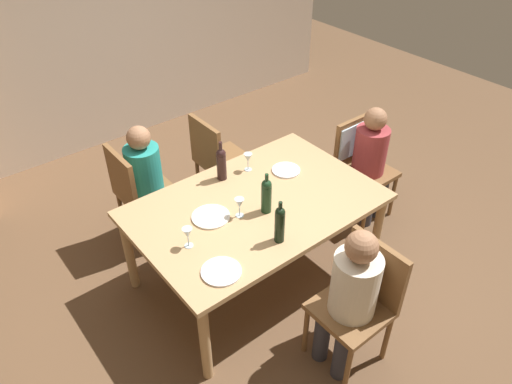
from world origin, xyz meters
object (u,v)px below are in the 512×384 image
(person_woman_host, at_px, (148,174))
(wine_bottle_dark_red, at_px, (221,163))
(chair_far_right, at_px, (217,156))
(wine_bottle_tall_green, at_px, (266,195))
(dinner_plate_host, at_px, (211,217))
(dinner_plate_guest_right, at_px, (221,271))
(wine_glass_near_left, at_px, (188,234))
(dining_table, at_px, (256,211))
(person_man_guest, at_px, (372,157))
(wine_bottle_short_olive, at_px, (280,223))
(chair_near, at_px, (361,296))
(dinner_plate_guest_left, at_px, (286,170))
(chair_right_end, at_px, (358,154))
(chair_far_left, at_px, (137,189))
(person_man_bearded, at_px, (351,293))
(wine_glass_near_right, at_px, (239,204))
(handbag, at_px, (254,177))

(person_woman_host, bearing_deg, wine_bottle_dark_red, 33.33)
(chair_far_right, bearing_deg, wine_bottle_tall_green, -16.37)
(dinner_plate_host, distance_m, dinner_plate_guest_right, 0.54)
(wine_glass_near_left, bearing_deg, person_woman_host, 76.52)
(person_woman_host, bearing_deg, wine_glass_near_left, -13.48)
(dining_table, height_order, wine_glass_near_left, wine_glass_near_left)
(person_man_guest, height_order, wine_bottle_short_olive, person_man_guest)
(chair_near, xyz_separation_m, person_woman_host, (-0.46, 1.93, 0.10))
(person_man_guest, relative_size, dinner_plate_guest_left, 4.83)
(wine_bottle_short_olive, relative_size, dinner_plate_guest_left, 1.41)
(wine_bottle_tall_green, relative_size, dinner_plate_host, 1.18)
(chair_right_end, height_order, wine_bottle_short_olive, wine_bottle_short_olive)
(chair_far_left, relative_size, wine_bottle_tall_green, 2.89)
(person_man_guest, xyz_separation_m, wine_glass_near_left, (-1.90, -0.05, 0.21))
(dining_table, distance_m, wine_bottle_tall_green, 0.25)
(wine_glass_near_left, bearing_deg, wine_bottle_tall_green, -3.50)
(chair_right_end, height_order, person_woman_host, person_woman_host)
(chair_far_right, bearing_deg, person_woman_host, -90.00)
(chair_far_right, bearing_deg, dinner_plate_guest_right, -33.74)
(person_man_bearded, height_order, dinner_plate_guest_right, person_man_bearded)
(chair_right_end, bearing_deg, person_man_bearded, 39.95)
(person_man_bearded, bearing_deg, dinner_plate_host, 17.39)
(chair_right_end, bearing_deg, dinner_plate_host, 1.86)
(chair_far_left, bearing_deg, wine_glass_near_left, -7.49)
(person_man_guest, bearing_deg, wine_glass_near_left, 1.58)
(wine_glass_near_right, relative_size, dinner_plate_guest_left, 0.66)
(dining_table, bearing_deg, person_woman_host, 111.32)
(dinner_plate_guest_left, bearing_deg, wine_bottle_tall_green, -147.27)
(dining_table, relative_size, person_woman_host, 1.64)
(chair_right_end, distance_m, dinner_plate_guest_left, 0.84)
(chair_far_left, height_order, person_woman_host, person_woman_host)
(chair_near, height_order, handbag, chair_near)
(person_woman_host, xyz_separation_m, dinner_plate_host, (0.03, -0.89, 0.11))
(chair_near, bearing_deg, dining_table, 5.16)
(handbag, bearing_deg, dinner_plate_guest_right, -134.64)
(dining_table, height_order, chair_right_end, chair_right_end)
(wine_bottle_tall_green, bearing_deg, wine_glass_near_right, 157.15)
(wine_bottle_tall_green, bearing_deg, chair_far_left, 114.24)
(chair_far_left, distance_m, wine_glass_near_left, 1.10)
(wine_bottle_dark_red, bearing_deg, person_man_guest, -18.68)
(dinner_plate_host, distance_m, handbag, 1.56)
(handbag, bearing_deg, wine_glass_near_left, -142.90)
(chair_near, relative_size, person_woman_host, 0.84)
(dinner_plate_guest_left, xyz_separation_m, dinner_plate_guest_right, (-1.04, -0.58, 0.00))
(chair_far_right, bearing_deg, wine_glass_near_left, -42.08)
(person_woman_host, bearing_deg, handbag, 90.00)
(wine_glass_near_right, distance_m, dinner_plate_guest_left, 0.67)
(dinner_plate_guest_left, bearing_deg, person_woman_host, 136.07)
(wine_glass_near_left, xyz_separation_m, dinner_plate_guest_left, (1.07, 0.25, -0.10))
(wine_bottle_dark_red, distance_m, dinner_plate_guest_left, 0.53)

